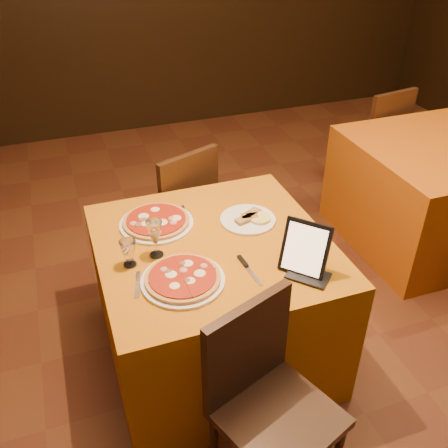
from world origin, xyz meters
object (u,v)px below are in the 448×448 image
object	(u,v)px
chair_main_near	(279,417)
chair_side_far	(369,139)
water_glass	(129,253)
side_table	(431,194)
chair_main_far	(173,209)
tablet	(305,249)
pizza_near	(183,279)
pizza_far	(156,222)
wine_glass	(155,239)
main_table	(214,301)

from	to	relation	value
chair_main_near	chair_side_far	distance (m)	2.80
chair_main_near	water_glass	size ratio (longest dim) A/B	7.00
side_table	chair_main_far	distance (m)	1.83
chair_main_near	chair_main_far	xyz separation A→B (m)	(0.00, 1.63, 0.00)
chair_main_near	tablet	distance (m)	0.70
pizza_near	pizza_far	size ratio (longest dim) A/B	0.98
chair_main_near	wine_glass	bearing A→B (deg)	88.55
chair_main_near	wine_glass	xyz separation A→B (m)	(-0.28, 0.79, 0.39)
chair_main_near	chair_side_far	bearing A→B (deg)	28.96
tablet	pizza_near	bearing A→B (deg)	-144.03
chair_main_far	side_table	bearing A→B (deg)	149.10
side_table	water_glass	size ratio (longest dim) A/B	8.46
main_table	side_table	world-z (taller)	same
main_table	wine_glass	world-z (taller)	wine_glass
pizza_near	wine_glass	distance (m)	0.25
main_table	wine_glass	size ratio (longest dim) A/B	5.79
chair_main_far	tablet	size ratio (longest dim) A/B	3.73
chair_main_far	water_glass	xyz separation A→B (m)	(-0.41, -0.87, 0.36)
side_table	pizza_far	distance (m)	2.09
water_glass	tablet	distance (m)	0.78
side_table	chair_main_near	world-z (taller)	chair_main_near
side_table	chair_main_far	world-z (taller)	chair_main_far
tablet	chair_side_far	bearing A→B (deg)	95.14
chair_main_far	tablet	bearing A→B (deg)	83.29
chair_main_far	pizza_far	bearing A→B (deg)	47.68
main_table	chair_main_far	world-z (taller)	chair_main_far
chair_main_far	chair_side_far	bearing A→B (deg)	174.08
chair_main_far	wine_glass	size ratio (longest dim) A/B	4.79
chair_side_far	pizza_near	distance (m)	2.58
chair_side_far	tablet	xyz separation A→B (m)	(-1.50, -1.68, 0.41)
chair_main_far	water_glass	distance (m)	1.02
side_table	chair_side_far	size ratio (longest dim) A/B	1.21
side_table	pizza_near	world-z (taller)	pizza_near
chair_main_far	wine_glass	bearing A→B (deg)	49.87
side_table	pizza_far	xyz separation A→B (m)	(-2.03, -0.29, 0.39)
chair_main_near	pizza_far	xyz separation A→B (m)	(-0.22, 1.04, 0.31)
chair_main_near	tablet	size ratio (longest dim) A/B	3.73
wine_glass	tablet	xyz separation A→B (m)	(0.59, -0.33, 0.03)
tablet	main_table	bearing A→B (deg)	-179.85
pizza_near	pizza_far	world-z (taller)	same
pizza_far	wine_glass	world-z (taller)	wine_glass
chair_side_far	water_glass	world-z (taller)	chair_side_far
water_glass	side_table	bearing A→B (deg)	14.54
wine_glass	water_glass	world-z (taller)	wine_glass
main_table	pizza_near	xyz separation A→B (m)	(-0.21, -0.23, 0.39)
chair_main_far	pizza_near	distance (m)	1.13
main_table	pizza_near	world-z (taller)	pizza_near
main_table	water_glass	distance (m)	0.60
main_table	pizza_far	world-z (taller)	pizza_far
pizza_far	water_glass	distance (m)	0.34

